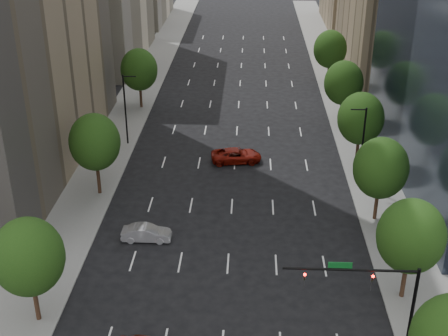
# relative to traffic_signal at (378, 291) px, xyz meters

# --- Properties ---
(sidewalk_left) EXTENTS (6.00, 200.00, 0.15)m
(sidewalk_left) POSITION_rel_traffic_signal_xyz_m (-26.03, 30.00, -5.10)
(sidewalk_left) COLOR slate
(sidewalk_left) RESTS_ON ground
(sidewalk_right) EXTENTS (6.00, 200.00, 0.15)m
(sidewalk_right) POSITION_rel_traffic_signal_xyz_m (4.97, 30.00, -5.10)
(sidewalk_right) COLOR slate
(sidewalk_right) RESTS_ON ground
(tree_right_1) EXTENTS (5.20, 5.20, 8.75)m
(tree_right_1) POSITION_rel_traffic_signal_xyz_m (3.47, 6.00, 0.58)
(tree_right_1) COLOR #382316
(tree_right_1) RESTS_ON ground
(tree_right_2) EXTENTS (5.20, 5.20, 8.61)m
(tree_right_2) POSITION_rel_traffic_signal_xyz_m (3.47, 18.00, 0.43)
(tree_right_2) COLOR #382316
(tree_right_2) RESTS_ON ground
(tree_right_3) EXTENTS (5.20, 5.20, 8.89)m
(tree_right_3) POSITION_rel_traffic_signal_xyz_m (3.47, 30.00, 0.72)
(tree_right_3) COLOR #382316
(tree_right_3) RESTS_ON ground
(tree_right_4) EXTENTS (5.20, 5.20, 8.46)m
(tree_right_4) POSITION_rel_traffic_signal_xyz_m (3.47, 44.00, 0.29)
(tree_right_4) COLOR #382316
(tree_right_4) RESTS_ON ground
(tree_right_5) EXTENTS (5.20, 5.20, 8.75)m
(tree_right_5) POSITION_rel_traffic_signal_xyz_m (3.47, 60.00, 0.58)
(tree_right_5) COLOR #382316
(tree_right_5) RESTS_ON ground
(tree_left_0) EXTENTS (5.20, 5.20, 8.75)m
(tree_left_0) POSITION_rel_traffic_signal_xyz_m (-24.53, 2.00, 0.58)
(tree_left_0) COLOR #382316
(tree_left_0) RESTS_ON ground
(tree_left_1) EXTENTS (5.20, 5.20, 8.97)m
(tree_left_1) POSITION_rel_traffic_signal_xyz_m (-24.53, 22.00, 0.79)
(tree_left_1) COLOR #382316
(tree_left_1) RESTS_ON ground
(tree_left_2) EXTENTS (5.20, 5.20, 8.68)m
(tree_left_2) POSITION_rel_traffic_signal_xyz_m (-24.53, 48.00, 0.50)
(tree_left_2) COLOR #382316
(tree_left_2) RESTS_ON ground
(streetlight_rn) EXTENTS (1.70, 0.20, 9.00)m
(streetlight_rn) POSITION_rel_traffic_signal_xyz_m (2.91, 25.00, -0.33)
(streetlight_rn) COLOR black
(streetlight_rn) RESTS_ON ground
(streetlight_ln) EXTENTS (1.70, 0.20, 9.00)m
(streetlight_ln) POSITION_rel_traffic_signal_xyz_m (-23.96, 35.00, -0.33)
(streetlight_ln) COLOR black
(streetlight_ln) RESTS_ON ground
(traffic_signal) EXTENTS (9.12, 0.40, 7.38)m
(traffic_signal) POSITION_rel_traffic_signal_xyz_m (0.00, 0.00, 0.00)
(traffic_signal) COLOR black
(traffic_signal) RESTS_ON ground
(car_silver) EXTENTS (4.55, 1.62, 1.50)m
(car_silver) POSITION_rel_traffic_signal_xyz_m (-18.15, 13.38, -4.42)
(car_silver) COLOR #A4A3A9
(car_silver) RESTS_ON ground
(car_red_far) EXTENTS (6.18, 3.48, 1.63)m
(car_red_far) POSITION_rel_traffic_signal_xyz_m (-10.36, 30.53, -4.36)
(car_red_far) COLOR maroon
(car_red_far) RESTS_ON ground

